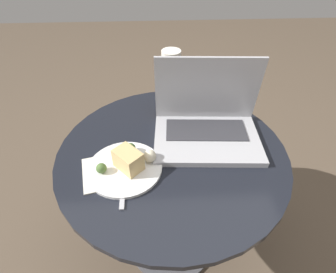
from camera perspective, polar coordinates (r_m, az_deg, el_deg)
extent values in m
plane|color=brown|center=(1.22, 0.64, -21.33)|extent=(6.00, 6.00, 0.00)
cylinder|color=#515156|center=(1.21, 0.64, -21.17)|extent=(0.36, 0.36, 0.01)
cylinder|color=#515156|center=(0.99, 0.75, -14.18)|extent=(0.09, 0.09, 0.50)
cylinder|color=black|center=(0.80, 0.91, -3.44)|extent=(0.69, 0.69, 0.02)
cube|color=silver|center=(0.75, -11.05, -6.99)|extent=(0.21, 0.17, 0.00)
cube|color=#B2B2B7|center=(0.82, 8.42, -0.59)|extent=(0.34, 0.24, 0.02)
cube|color=#333338|center=(0.84, 8.26, 1.43)|extent=(0.26, 0.12, 0.00)
cube|color=#B2B2B7|center=(0.83, 8.50, 10.12)|extent=(0.32, 0.05, 0.22)
cube|color=black|center=(0.83, 8.52, 10.00)|extent=(0.30, 0.04, 0.20)
cylinder|color=#C6701E|center=(0.88, 0.64, 10.36)|extent=(0.06, 0.06, 0.20)
cylinder|color=white|center=(0.83, 0.70, 17.23)|extent=(0.06, 0.06, 0.03)
cylinder|color=white|center=(0.74, -9.39, -6.76)|extent=(0.21, 0.21, 0.01)
cube|color=#DBB775|center=(0.72, -8.66, -5.06)|extent=(0.09, 0.09, 0.06)
sphere|color=#4C6B33|center=(0.77, -8.20, -2.57)|extent=(0.03, 0.03, 0.03)
sphere|color=#4C6B33|center=(0.73, -14.30, -6.71)|extent=(0.03, 0.03, 0.03)
sphere|color=beige|center=(0.74, -3.98, -4.24)|extent=(0.04, 0.04, 0.04)
cube|color=#B2B2B7|center=(0.70, -9.74, -10.98)|extent=(0.01, 0.13, 0.00)
cube|color=#B2B2B7|center=(0.76, -9.32, -5.46)|extent=(0.02, 0.06, 0.00)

